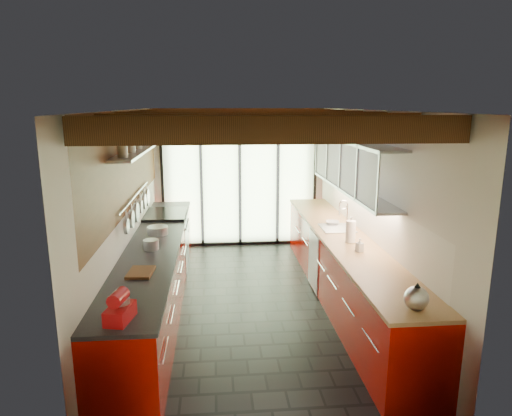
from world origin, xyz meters
name	(u,v)px	position (x,y,z in m)	size (l,w,h in m)	color
ground	(251,303)	(0.00, 0.00, 0.00)	(5.50, 5.50, 0.00)	black
room_shell	(251,185)	(0.00, 0.00, 1.65)	(5.50, 5.50, 5.50)	silver
ceiling_beams	(249,120)	(0.00, 0.38, 2.46)	(3.14, 5.06, 4.90)	#593316
glass_door	(240,160)	(0.00, 2.69, 1.66)	(2.95, 0.10, 2.90)	#C6EAAD
left_counter	(156,274)	(-1.28, 0.00, 0.46)	(0.68, 5.00, 0.92)	#AD0A00
range_stove	(167,242)	(-1.28, 1.45, 0.47)	(0.66, 0.90, 0.97)	silver
right_counter	(343,268)	(1.27, 0.00, 0.46)	(0.68, 5.00, 0.92)	#AD0A00
sink_assembly	(338,226)	(1.29, 0.40, 0.96)	(0.45, 0.52, 0.43)	silver
upper_cabinets_right	(353,165)	(1.43, 0.30, 1.85)	(0.34, 3.00, 3.00)	silver
left_wall_fixtures	(138,172)	(-1.47, 0.25, 1.80)	(0.28, 2.60, 0.96)	silver
stand_mixer	(120,308)	(-1.27, -2.24, 1.03)	(0.24, 0.33, 0.28)	red
pot_large	(151,245)	(-1.27, -0.33, 0.98)	(0.19, 0.19, 0.12)	silver
pot_small	(158,230)	(-1.27, 0.34, 0.98)	(0.29, 0.29, 0.11)	silver
cutting_board	(141,272)	(-1.27, -1.17, 0.94)	(0.25, 0.35, 0.03)	brown
kettle	(417,297)	(1.27, -2.25, 1.03)	(0.29, 0.30, 0.25)	silver
paper_towel	(351,232)	(1.27, -0.27, 1.06)	(0.15, 0.15, 0.34)	white
soap_bottle	(360,245)	(1.27, -0.66, 1.00)	(0.07, 0.08, 0.17)	silver
bowl	(332,223)	(1.27, 0.64, 0.94)	(0.20, 0.20, 0.05)	silver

